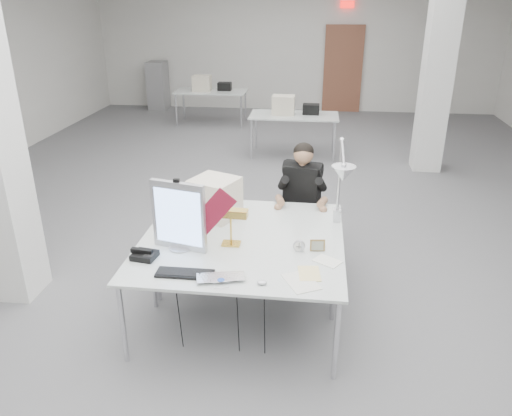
{
  "coord_description": "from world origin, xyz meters",
  "views": [
    {
      "loc": [
        0.61,
        -6.01,
        2.77
      ],
      "look_at": [
        0.12,
        -2.0,
        1.04
      ],
      "focal_mm": 35.0,
      "sensor_mm": 36.0,
      "label": 1
    }
  ],
  "objects_px": {
    "architect_lamp": "(340,191)",
    "office_chair": "(301,216)",
    "monitor": "(179,216)",
    "bankers_lamp": "(231,228)",
    "beige_monitor": "(215,198)",
    "seated_person": "(302,183)",
    "laptop": "(221,282)",
    "desk_phone": "(145,255)",
    "desk_main": "(234,264)"
  },
  "relations": [
    {
      "from": "architect_lamp",
      "to": "office_chair",
      "type": "bearing_deg",
      "value": 135.27
    },
    {
      "from": "office_chair",
      "to": "monitor",
      "type": "height_order",
      "value": "monitor"
    },
    {
      "from": "bankers_lamp",
      "to": "beige_monitor",
      "type": "distance_m",
      "value": 0.64
    },
    {
      "from": "seated_person",
      "to": "bankers_lamp",
      "type": "distance_m",
      "value": 1.37
    },
    {
      "from": "architect_lamp",
      "to": "beige_monitor",
      "type": "bearing_deg",
      "value": -166.13
    },
    {
      "from": "laptop",
      "to": "beige_monitor",
      "type": "relative_size",
      "value": 0.89
    },
    {
      "from": "monitor",
      "to": "desk_phone",
      "type": "bearing_deg",
      "value": -127.03
    },
    {
      "from": "architect_lamp",
      "to": "monitor",
      "type": "bearing_deg",
      "value": -135.94
    },
    {
      "from": "monitor",
      "to": "seated_person",
      "type": "bearing_deg",
      "value": 67.48
    },
    {
      "from": "seated_person",
      "to": "beige_monitor",
      "type": "relative_size",
      "value": 2.03
    },
    {
      "from": "desk_phone",
      "to": "desk_main",
      "type": "bearing_deg",
      "value": 9.21
    },
    {
      "from": "desk_main",
      "to": "monitor",
      "type": "relative_size",
      "value": 2.97
    },
    {
      "from": "desk_main",
      "to": "bankers_lamp",
      "type": "relative_size",
      "value": 5.66
    },
    {
      "from": "desk_main",
      "to": "laptop",
      "type": "xyz_separation_m",
      "value": [
        -0.05,
        -0.32,
        0.03
      ]
    },
    {
      "from": "monitor",
      "to": "desk_phone",
      "type": "height_order",
      "value": "monitor"
    },
    {
      "from": "desk_main",
      "to": "monitor",
      "type": "height_order",
      "value": "monitor"
    },
    {
      "from": "bankers_lamp",
      "to": "architect_lamp",
      "type": "height_order",
      "value": "architect_lamp"
    },
    {
      "from": "monitor",
      "to": "office_chair",
      "type": "bearing_deg",
      "value": 68.46
    },
    {
      "from": "desk_main",
      "to": "monitor",
      "type": "distance_m",
      "value": 0.62
    },
    {
      "from": "bankers_lamp",
      "to": "architect_lamp",
      "type": "xyz_separation_m",
      "value": [
        0.93,
        0.37,
        0.25
      ]
    },
    {
      "from": "laptop",
      "to": "desk_phone",
      "type": "distance_m",
      "value": 0.77
    },
    {
      "from": "desk_main",
      "to": "architect_lamp",
      "type": "height_order",
      "value": "architect_lamp"
    },
    {
      "from": "beige_monitor",
      "to": "bankers_lamp",
      "type": "bearing_deg",
      "value": -43.23
    },
    {
      "from": "laptop",
      "to": "desk_phone",
      "type": "relative_size",
      "value": 1.9
    },
    {
      "from": "office_chair",
      "to": "seated_person",
      "type": "xyz_separation_m",
      "value": [
        0.0,
        -0.05,
        0.41
      ]
    },
    {
      "from": "desk_main",
      "to": "laptop",
      "type": "bearing_deg",
      "value": -98.69
    },
    {
      "from": "desk_main",
      "to": "office_chair",
      "type": "bearing_deg",
      "value": 73.05
    },
    {
      "from": "desk_main",
      "to": "desk_phone",
      "type": "bearing_deg",
      "value": -179.62
    },
    {
      "from": "desk_main",
      "to": "laptop",
      "type": "relative_size",
      "value": 4.91
    },
    {
      "from": "monitor",
      "to": "laptop",
      "type": "height_order",
      "value": "monitor"
    },
    {
      "from": "architect_lamp",
      "to": "bankers_lamp",
      "type": "bearing_deg",
      "value": -134.14
    },
    {
      "from": "beige_monitor",
      "to": "monitor",
      "type": "bearing_deg",
      "value": -80.05
    },
    {
      "from": "desk_main",
      "to": "seated_person",
      "type": "height_order",
      "value": "seated_person"
    },
    {
      "from": "desk_main",
      "to": "monitor",
      "type": "xyz_separation_m",
      "value": [
        -0.5,
        0.2,
        0.32
      ]
    },
    {
      "from": "seated_person",
      "to": "architect_lamp",
      "type": "relative_size",
      "value": 1.02
    },
    {
      "from": "office_chair",
      "to": "seated_person",
      "type": "height_order",
      "value": "seated_person"
    },
    {
      "from": "seated_person",
      "to": "beige_monitor",
      "type": "xyz_separation_m",
      "value": [
        -0.83,
        -0.66,
        0.05
      ]
    },
    {
      "from": "laptop",
      "to": "seated_person",
      "type": "bearing_deg",
      "value": 59.49
    },
    {
      "from": "laptop",
      "to": "monitor",
      "type": "bearing_deg",
      "value": 116.47
    },
    {
      "from": "desk_main",
      "to": "beige_monitor",
      "type": "height_order",
      "value": "beige_monitor"
    },
    {
      "from": "laptop",
      "to": "beige_monitor",
      "type": "xyz_separation_m",
      "value": [
        -0.29,
        1.22,
        0.18
      ]
    },
    {
      "from": "monitor",
      "to": "beige_monitor",
      "type": "xyz_separation_m",
      "value": [
        0.16,
        0.7,
        -0.11
      ]
    },
    {
      "from": "office_chair",
      "to": "architect_lamp",
      "type": "relative_size",
      "value": 1.2
    },
    {
      "from": "architect_lamp",
      "to": "desk_main",
      "type": "bearing_deg",
      "value": -116.7
    },
    {
      "from": "laptop",
      "to": "architect_lamp",
      "type": "relative_size",
      "value": 0.45
    },
    {
      "from": "desk_main",
      "to": "beige_monitor",
      "type": "distance_m",
      "value": 0.99
    },
    {
      "from": "bankers_lamp",
      "to": "seated_person",
      "type": "bearing_deg",
      "value": 68.61
    },
    {
      "from": "bankers_lamp",
      "to": "beige_monitor",
      "type": "height_order",
      "value": "beige_monitor"
    },
    {
      "from": "office_chair",
      "to": "desk_phone",
      "type": "relative_size",
      "value": 5.08
    },
    {
      "from": "desk_main",
      "to": "beige_monitor",
      "type": "relative_size",
      "value": 4.39
    }
  ]
}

